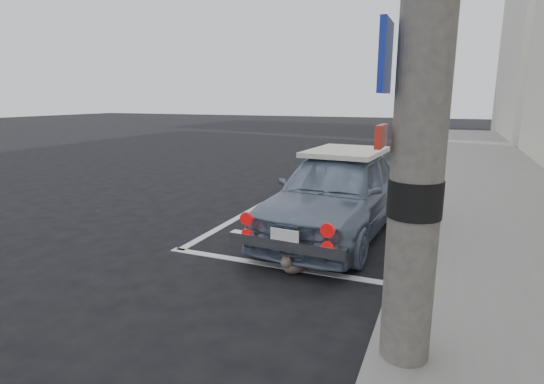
% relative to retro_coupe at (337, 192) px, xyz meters
% --- Properties ---
extents(ground, '(80.00, 80.00, 0.00)m').
position_rel_retro_coupe_xyz_m(ground, '(-0.80, -1.00, -0.62)').
color(ground, black).
rests_on(ground, ground).
extents(sidewalk, '(2.80, 40.00, 0.15)m').
position_rel_retro_coupe_xyz_m(sidewalk, '(2.40, 1.00, -0.55)').
color(sidewalk, slate).
rests_on(sidewalk, ground).
extents(pline_rear, '(3.00, 0.12, 0.01)m').
position_rel_retro_coupe_xyz_m(pline_rear, '(-0.30, -1.50, -0.62)').
color(pline_rear, silver).
rests_on(pline_rear, ground).
extents(pline_front, '(3.00, 0.12, 0.01)m').
position_rel_retro_coupe_xyz_m(pline_front, '(-0.30, 5.50, -0.62)').
color(pline_front, silver).
rests_on(pline_front, ground).
extents(pline_side, '(0.12, 7.00, 0.01)m').
position_rel_retro_coupe_xyz_m(pline_side, '(-1.70, 2.00, -0.62)').
color(pline_side, silver).
rests_on(pline_side, ground).
extents(retro_coupe, '(1.70, 3.71, 1.23)m').
position_rel_retro_coupe_xyz_m(retro_coupe, '(0.00, 0.00, 0.00)').
color(retro_coupe, slate).
rests_on(retro_coupe, ground).
extents(cat, '(0.32, 0.45, 0.26)m').
position_rel_retro_coupe_xyz_m(cat, '(-0.08, -1.62, -0.50)').
color(cat, '#6F5F54').
rests_on(cat, ground).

